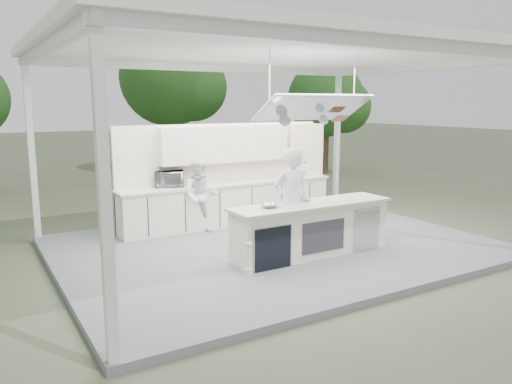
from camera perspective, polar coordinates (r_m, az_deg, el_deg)
ground at (r=9.81m, az=2.14°, el=-6.61°), size 90.00×90.00×0.00m
stage_deck at (r=9.79m, az=2.15°, el=-6.28°), size 8.00×6.00×0.12m
tent at (r=9.42m, az=2.35°, el=15.52°), size 8.20×6.20×3.86m
demo_island at (r=9.03m, az=6.26°, el=-4.23°), size 3.10×0.79×0.95m
back_counter at (r=11.26m, az=-3.07°, el=-1.28°), size 5.08×0.72×0.95m
back_wall_unit at (r=11.50m, az=-1.64°, el=3.90°), size 5.05×0.48×2.25m
tree_cluster at (r=18.34m, az=-15.29°, el=11.26°), size 19.55×9.40×5.85m
head_chef at (r=8.92m, az=4.02°, el=-1.10°), size 0.77×0.57×1.94m
sous_chef at (r=10.53m, az=-6.33°, el=-0.45°), size 0.94×0.85×1.56m
toaster_oven at (r=10.77m, az=-9.91°, el=1.51°), size 0.71×0.59×0.33m
bowl_large at (r=8.50m, az=1.50°, el=-1.53°), size 0.38×0.38×0.08m
bowl_small at (r=9.14m, az=5.55°, el=-0.75°), size 0.26×0.26×0.07m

